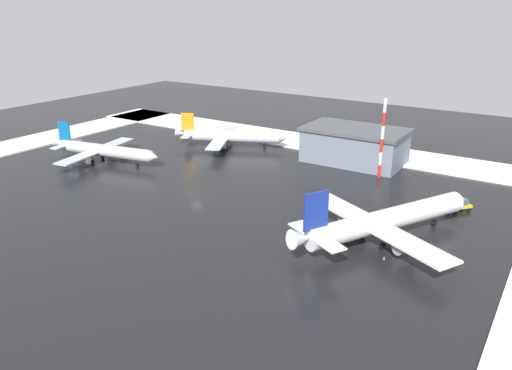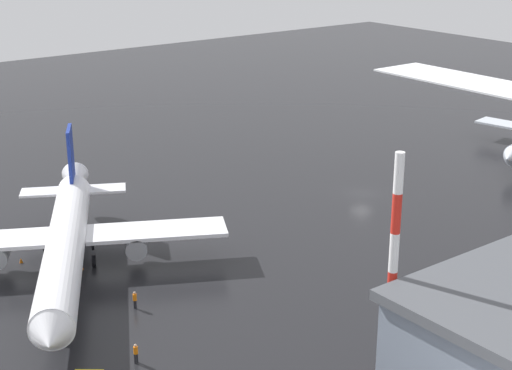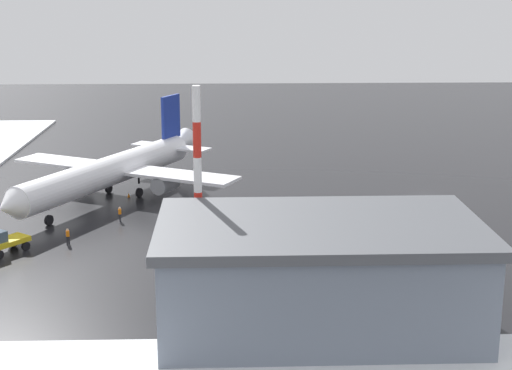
# 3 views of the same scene
# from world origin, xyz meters

# --- Properties ---
(ground_plane) EXTENTS (240.00, 240.00, 0.00)m
(ground_plane) POSITION_xyz_m (0.00, 0.00, 0.00)
(ground_plane) COLOR black
(airplane_foreground_jet) EXTENTS (30.40, 35.66, 11.46)m
(airplane_foreground_jet) POSITION_xyz_m (-40.30, -0.35, 3.79)
(airplane_foreground_jet) COLOR white
(airplane_foreground_jet) RESTS_ON ground_plane
(ground_crew_near_tug) EXTENTS (0.36, 0.36, 1.71)m
(ground_crew_near_tug) POSITION_xyz_m (-42.49, -18.08, 0.97)
(ground_crew_near_tug) COLOR black
(ground_crew_near_tug) RESTS_ON ground_plane
(ground_crew_beside_wing) EXTENTS (0.36, 0.36, 1.71)m
(ground_crew_beside_wing) POSITION_xyz_m (-38.17, -9.98, 0.97)
(ground_crew_beside_wing) COLOR black
(ground_crew_beside_wing) RESTS_ON ground_plane
(antenna_mast) EXTENTS (0.70, 0.70, 18.27)m
(antenna_mast) POSITION_xyz_m (-28.21, -31.67, 9.14)
(antenna_mast) COLOR red
(antenna_mast) RESTS_ON ground_plane
(traffic_cone_near_nose) EXTENTS (0.36, 0.36, 0.55)m
(traffic_cone_near_nose) POSITION_xyz_m (-42.77, 5.84, 0.28)
(traffic_cone_near_nose) COLOR orange
(traffic_cone_near_nose) RESTS_ON ground_plane
(traffic_cone_mid_line) EXTENTS (0.36, 0.36, 0.55)m
(traffic_cone_mid_line) POSITION_xyz_m (-38.49, 0.60, 0.28)
(traffic_cone_mid_line) COLOR orange
(traffic_cone_mid_line) RESTS_ON ground_plane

